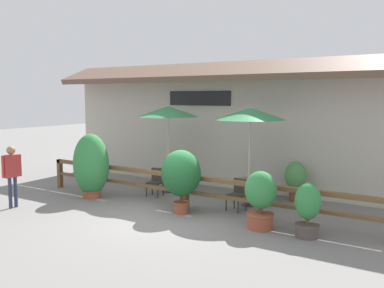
{
  "coord_description": "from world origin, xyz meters",
  "views": [
    {
      "loc": [
        6.38,
        -8.47,
        3.07
      ],
      "look_at": [
        -0.04,
        1.42,
        1.75
      ],
      "focal_mm": 40.0,
      "sensor_mm": 36.0,
      "label": 1
    }
  ],
  "objects_px": {
    "patio_umbrella_middle": "(250,114)",
    "potted_plant_broad_leaf": "(91,165)",
    "chair_middle_streetside": "(238,193)",
    "dining_table_middle": "(249,185)",
    "patio_umbrella_near": "(168,112)",
    "chair_middle_wallside": "(260,185)",
    "potted_plant_tall_tropical": "(261,197)",
    "dining_table_near": "(168,174)",
    "chair_near_wallside": "(181,174)",
    "potted_plant_corner_fern": "(181,174)",
    "potted_plant_entrance_palm": "(295,177)",
    "chair_near_streetside": "(156,181)",
    "potted_plant_small_flowering": "(308,209)",
    "pedestrian": "(12,168)"
  },
  "relations": [
    {
      "from": "potted_plant_corner_fern",
      "to": "patio_umbrella_near",
      "type": "bearing_deg",
      "value": 133.43
    },
    {
      "from": "chair_near_wallside",
      "to": "chair_middle_streetside",
      "type": "distance_m",
      "value": 3.26
    },
    {
      "from": "potted_plant_tall_tropical",
      "to": "pedestrian",
      "type": "relative_size",
      "value": 0.79
    },
    {
      "from": "patio_umbrella_near",
      "to": "chair_near_streetside",
      "type": "height_order",
      "value": "patio_umbrella_near"
    },
    {
      "from": "chair_near_wallside",
      "to": "chair_middle_wallside",
      "type": "relative_size",
      "value": 1.0
    },
    {
      "from": "patio_umbrella_near",
      "to": "potted_plant_corner_fern",
      "type": "relative_size",
      "value": 1.66
    },
    {
      "from": "chair_middle_streetside",
      "to": "potted_plant_small_flowering",
      "type": "distance_m",
      "value": 2.56
    },
    {
      "from": "patio_umbrella_middle",
      "to": "potted_plant_tall_tropical",
      "type": "height_order",
      "value": "patio_umbrella_middle"
    },
    {
      "from": "chair_near_wallside",
      "to": "potted_plant_broad_leaf",
      "type": "bearing_deg",
      "value": 49.15
    },
    {
      "from": "patio_umbrella_near",
      "to": "dining_table_near",
      "type": "xyz_separation_m",
      "value": [
        -0.0,
        0.0,
        -2.0
      ]
    },
    {
      "from": "chair_near_wallside",
      "to": "potted_plant_corner_fern",
      "type": "height_order",
      "value": "potted_plant_corner_fern"
    },
    {
      "from": "patio_umbrella_middle",
      "to": "potted_plant_tall_tropical",
      "type": "xyz_separation_m",
      "value": [
        1.15,
        -1.81,
        -1.84
      ]
    },
    {
      "from": "chair_near_streetside",
      "to": "potted_plant_broad_leaf",
      "type": "distance_m",
      "value": 2.01
    },
    {
      "from": "potted_plant_small_flowering",
      "to": "potted_plant_entrance_palm",
      "type": "relative_size",
      "value": 1.03
    },
    {
      "from": "potted_plant_corner_fern",
      "to": "potted_plant_entrance_palm",
      "type": "relative_size",
      "value": 1.44
    },
    {
      "from": "dining_table_near",
      "to": "patio_umbrella_middle",
      "type": "height_order",
      "value": "patio_umbrella_middle"
    },
    {
      "from": "potted_plant_tall_tropical",
      "to": "patio_umbrella_near",
      "type": "bearing_deg",
      "value": 154.17
    },
    {
      "from": "dining_table_near",
      "to": "potted_plant_corner_fern",
      "type": "bearing_deg",
      "value": -46.57
    },
    {
      "from": "patio_umbrella_near",
      "to": "potted_plant_broad_leaf",
      "type": "xyz_separation_m",
      "value": [
        -1.48,
        -1.92,
        -1.6
      ]
    },
    {
      "from": "pedestrian",
      "to": "chair_middle_wallside",
      "type": "bearing_deg",
      "value": 128.6
    },
    {
      "from": "potted_plant_entrance_palm",
      "to": "chair_near_streetside",
      "type": "bearing_deg",
      "value": -155.54
    },
    {
      "from": "chair_near_streetside",
      "to": "chair_middle_streetside",
      "type": "xyz_separation_m",
      "value": [
        2.9,
        -0.15,
        0.0
      ]
    },
    {
      "from": "potted_plant_tall_tropical",
      "to": "chair_middle_wallside",
      "type": "bearing_deg",
      "value": 114.11
    },
    {
      "from": "patio_umbrella_middle",
      "to": "chair_middle_streetside",
      "type": "bearing_deg",
      "value": -92.01
    },
    {
      "from": "chair_near_streetside",
      "to": "chair_middle_streetside",
      "type": "height_order",
      "value": "same"
    },
    {
      "from": "patio_umbrella_middle",
      "to": "dining_table_middle",
      "type": "relative_size",
      "value": 3.45
    },
    {
      "from": "dining_table_middle",
      "to": "chair_middle_streetside",
      "type": "height_order",
      "value": "chair_middle_streetside"
    },
    {
      "from": "dining_table_middle",
      "to": "potted_plant_tall_tropical",
      "type": "bearing_deg",
      "value": -57.5
    },
    {
      "from": "chair_middle_wallside",
      "to": "potted_plant_tall_tropical",
      "type": "distance_m",
      "value": 2.72
    },
    {
      "from": "patio_umbrella_near",
      "to": "dining_table_near",
      "type": "relative_size",
      "value": 3.45
    },
    {
      "from": "chair_near_wallside",
      "to": "chair_near_streetside",
      "type": "bearing_deg",
      "value": 78.86
    },
    {
      "from": "potted_plant_entrance_palm",
      "to": "pedestrian",
      "type": "bearing_deg",
      "value": -141.38
    },
    {
      "from": "potted_plant_corner_fern",
      "to": "potted_plant_small_flowering",
      "type": "relative_size",
      "value": 1.39
    },
    {
      "from": "dining_table_near",
      "to": "potted_plant_broad_leaf",
      "type": "height_order",
      "value": "potted_plant_broad_leaf"
    },
    {
      "from": "chair_middle_wallside",
      "to": "potted_plant_tall_tropical",
      "type": "bearing_deg",
      "value": 103.25
    },
    {
      "from": "patio_umbrella_near",
      "to": "chair_middle_wallside",
      "type": "height_order",
      "value": "patio_umbrella_near"
    },
    {
      "from": "dining_table_near",
      "to": "chair_near_wallside",
      "type": "xyz_separation_m",
      "value": [
        0.01,
        0.68,
        -0.11
      ]
    },
    {
      "from": "chair_near_wallside",
      "to": "potted_plant_broad_leaf",
      "type": "xyz_separation_m",
      "value": [
        -1.5,
        -2.6,
        0.51
      ]
    },
    {
      "from": "patio_umbrella_middle",
      "to": "chair_near_wallside",
      "type": "bearing_deg",
      "value": 163.91
    },
    {
      "from": "chair_middle_wallside",
      "to": "potted_plant_corner_fern",
      "type": "xyz_separation_m",
      "value": [
        -1.19,
        -2.39,
        0.56
      ]
    },
    {
      "from": "potted_plant_broad_leaf",
      "to": "pedestrian",
      "type": "relative_size",
      "value": 1.14
    },
    {
      "from": "potted_plant_broad_leaf",
      "to": "potted_plant_entrance_palm",
      "type": "height_order",
      "value": "potted_plant_broad_leaf"
    },
    {
      "from": "chair_middle_wallside",
      "to": "potted_plant_tall_tropical",
      "type": "xyz_separation_m",
      "value": [
        1.11,
        -2.47,
        0.27
      ]
    },
    {
      "from": "chair_middle_streetside",
      "to": "potted_plant_tall_tropical",
      "type": "bearing_deg",
      "value": -37.34
    },
    {
      "from": "dining_table_near",
      "to": "patio_umbrella_middle",
      "type": "distance_m",
      "value": 3.55
    },
    {
      "from": "chair_middle_wallside",
      "to": "potted_plant_corner_fern",
      "type": "distance_m",
      "value": 2.72
    },
    {
      "from": "potted_plant_small_flowering",
      "to": "potted_plant_broad_leaf",
      "type": "bearing_deg",
      "value": 179.62
    },
    {
      "from": "dining_table_middle",
      "to": "chair_middle_wallside",
      "type": "relative_size",
      "value": 0.95
    },
    {
      "from": "patio_umbrella_middle",
      "to": "potted_plant_broad_leaf",
      "type": "height_order",
      "value": "patio_umbrella_middle"
    },
    {
      "from": "potted_plant_tall_tropical",
      "to": "pedestrian",
      "type": "xyz_separation_m",
      "value": [
        -6.52,
        -1.97,
        0.36
      ]
    }
  ]
}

